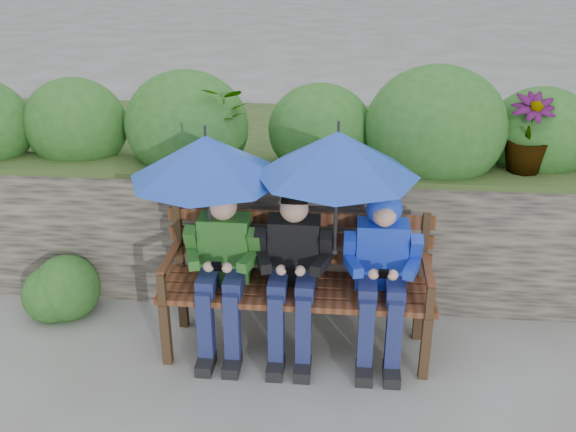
# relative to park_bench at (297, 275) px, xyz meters

# --- Properties ---
(ground) EXTENTS (60.00, 60.00, 0.00)m
(ground) POSITION_rel_park_bench_xyz_m (-0.06, -0.13, -0.52)
(ground) COLOR slate
(ground) RESTS_ON ground
(garden_backdrop) EXTENTS (8.00, 2.86, 1.85)m
(garden_backdrop) POSITION_rel_park_bench_xyz_m (-0.05, 1.47, 0.12)
(garden_backdrop) COLOR #373431
(garden_backdrop) RESTS_ON ground
(park_bench) EXTENTS (1.75, 0.51, 0.92)m
(park_bench) POSITION_rel_park_bench_xyz_m (0.00, 0.00, 0.00)
(park_bench) COLOR #3E2B19
(park_bench) RESTS_ON ground
(boy_left) EXTENTS (0.48, 0.56, 1.11)m
(boy_left) POSITION_rel_park_bench_xyz_m (-0.47, -0.08, 0.10)
(boy_left) COLOR #36642C
(boy_left) RESTS_ON ground
(boy_middle) EXTENTS (0.48, 0.56, 1.11)m
(boy_middle) POSITION_rel_park_bench_xyz_m (-0.02, -0.08, 0.10)
(boy_middle) COLOR black
(boy_middle) RESTS_ON ground
(boy_right) EXTENTS (0.48, 0.59, 1.11)m
(boy_right) POSITION_rel_park_bench_xyz_m (0.53, -0.07, 0.14)
(boy_right) COLOR #0F22B8
(boy_right) RESTS_ON ground
(umbrella_left) EXTENTS (0.96, 0.96, 0.83)m
(umbrella_left) POSITION_rel_park_bench_xyz_m (-0.55, -0.05, 0.80)
(umbrella_left) COLOR blue
(umbrella_left) RESTS_ON ground
(umbrella_right) EXTENTS (0.98, 0.98, 0.86)m
(umbrella_right) POSITION_rel_park_bench_xyz_m (0.24, -0.06, 0.85)
(umbrella_right) COLOR blue
(umbrella_right) RESTS_ON ground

